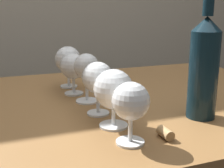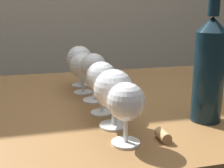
# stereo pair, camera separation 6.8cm
# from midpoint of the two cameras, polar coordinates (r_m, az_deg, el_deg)

# --- Properties ---
(dining_table) EXTENTS (1.40, 0.84, 0.77)m
(dining_table) POSITION_cam_midpoint_polar(r_m,az_deg,el_deg) (0.94, -6.34, -8.87)
(dining_table) COLOR brown
(dining_table) RESTS_ON ground_plane
(wine_glass_merlot) EXTENTS (0.08, 0.08, 0.13)m
(wine_glass_merlot) POSITION_cam_midpoint_polar(r_m,az_deg,el_deg) (0.60, 0.53, -3.54)
(wine_glass_merlot) COLOR white
(wine_glass_merlot) RESTS_ON dining_table
(wine_glass_amber) EXTENTS (0.09, 0.09, 0.14)m
(wine_glass_amber) POSITION_cam_midpoint_polar(r_m,az_deg,el_deg) (0.69, -2.85, -1.17)
(wine_glass_amber) COLOR white
(wine_glass_amber) RESTS_ON dining_table
(wine_glass_port) EXTENTS (0.08, 0.08, 0.14)m
(wine_glass_port) POSITION_cam_midpoint_polar(r_m,az_deg,el_deg) (0.77, -5.22, 0.96)
(wine_glass_port) COLOR white
(wine_glass_port) RESTS_ON dining_table
(wine_glass_cabernet) EXTENTS (0.07, 0.07, 0.14)m
(wine_glass_cabernet) POSITION_cam_midpoint_polar(r_m,az_deg,el_deg) (0.88, -7.06, 3.02)
(wine_glass_cabernet) COLOR white
(wine_glass_cabernet) RESTS_ON dining_table
(wine_glass_white) EXTENTS (0.08, 0.08, 0.13)m
(wine_glass_white) POSITION_cam_midpoint_polar(r_m,az_deg,el_deg) (0.96, -9.29, 3.10)
(wine_glass_white) COLOR white
(wine_glass_white) RESTS_ON dining_table
(wine_glass_chardonnay) EXTENTS (0.09, 0.09, 0.14)m
(wine_glass_chardonnay) POSITION_cam_midpoint_polar(r_m,az_deg,el_deg) (1.05, -10.07, 4.46)
(wine_glass_chardonnay) COLOR white
(wine_glass_chardonnay) RESTS_ON dining_table
(wine_bottle) EXTENTS (0.07, 0.07, 0.33)m
(wine_bottle) POSITION_cam_midpoint_polar(r_m,az_deg,el_deg) (0.76, 14.33, 3.31)
(wine_bottle) COLOR #0F232D
(wine_bottle) RESTS_ON dining_table
(cork) EXTENTS (0.02, 0.04, 0.02)m
(cork) POSITION_cam_midpoint_polar(r_m,az_deg,el_deg) (0.66, 6.98, -9.13)
(cork) COLOR tan
(cork) RESTS_ON dining_table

